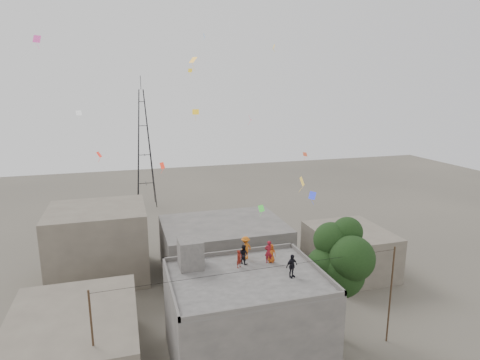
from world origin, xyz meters
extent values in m
plane|color=#4F4A41|center=(0.00, 0.00, 0.00)|extent=(140.00, 140.00, 0.00)
cube|color=#524F4C|center=(0.00, 0.00, 3.00)|extent=(10.00, 8.00, 6.00)
cube|color=#4D4A48|center=(0.00, 0.00, 6.05)|extent=(10.00, 8.00, 0.10)
cube|color=#524F4C|center=(0.00, 3.92, 6.25)|extent=(10.00, 0.15, 0.30)
cube|color=#524F4C|center=(0.00, -3.92, 6.25)|extent=(10.00, 0.15, 0.30)
cube|color=#524F4C|center=(4.92, 0.00, 6.25)|extent=(0.15, 8.00, 0.30)
cube|color=#524F4C|center=(-4.92, 0.00, 6.25)|extent=(0.15, 8.00, 0.30)
cube|color=#524F4C|center=(-3.20, 2.60, 7.10)|extent=(1.60, 1.80, 2.00)
cube|color=#61584D|center=(-11.00, 2.00, 2.00)|extent=(8.00, 10.00, 4.00)
cube|color=#524F4C|center=(2.00, 14.00, 2.50)|extent=(12.00, 9.00, 5.00)
cube|color=#61584D|center=(-10.00, 16.00, 3.50)|extent=(9.00, 8.00, 7.00)
cube|color=#61584D|center=(14.00, 10.00, 2.20)|extent=(7.00, 8.00, 4.40)
cylinder|color=black|center=(7.20, 0.50, 2.00)|extent=(0.44, 0.44, 4.00)
cylinder|color=black|center=(7.35, 0.60, 3.60)|extent=(0.64, 0.91, 2.14)
sphere|color=black|center=(7.20, 0.50, 5.20)|extent=(3.60, 3.60, 3.60)
sphere|color=black|center=(8.30, 0.80, 6.00)|extent=(3.00, 3.00, 3.00)
sphere|color=black|center=(6.30, 1.00, 5.60)|extent=(2.80, 2.80, 2.80)
sphere|color=black|center=(7.60, -0.30, 6.60)|extent=(3.20, 3.20, 3.20)
sphere|color=black|center=(6.90, 1.40, 7.40)|extent=(2.60, 2.60, 2.60)
sphere|color=black|center=(8.00, 1.10, 8.00)|extent=(2.20, 2.20, 2.20)
cylinder|color=black|center=(-9.50, -1.50, 3.70)|extent=(0.12, 0.12, 7.40)
cylinder|color=black|center=(10.50, -1.00, 3.70)|extent=(0.12, 0.12, 7.40)
cylinder|color=black|center=(0.50, -1.25, 7.20)|extent=(20.00, 0.52, 0.02)
cylinder|color=black|center=(-4.85, 39.15, 9.00)|extent=(1.27, 1.27, 18.01)
cylinder|color=black|center=(-3.15, 39.15, 9.00)|extent=(1.27, 1.27, 18.01)
cylinder|color=black|center=(-3.15, 40.85, 9.00)|extent=(1.27, 1.27, 18.01)
cylinder|color=black|center=(-4.85, 40.85, 9.00)|extent=(1.27, 1.27, 18.01)
cube|color=black|center=(-4.00, 40.00, 3.60)|extent=(2.36, 0.08, 0.08)
cube|color=black|center=(-4.00, 40.00, 3.60)|extent=(0.08, 2.36, 0.08)
cube|color=black|center=(-4.00, 40.00, 8.10)|extent=(1.81, 0.08, 0.08)
cube|color=black|center=(-4.00, 40.00, 8.10)|extent=(0.08, 1.81, 0.08)
cube|color=black|center=(-4.00, 40.00, 12.60)|extent=(1.26, 0.08, 0.08)
cube|color=black|center=(-4.00, 40.00, 12.60)|extent=(0.08, 1.26, 0.08)
cube|color=black|center=(-4.00, 40.00, 16.20)|extent=(0.82, 0.08, 0.08)
cube|color=black|center=(-4.00, 40.00, 16.20)|extent=(0.08, 0.82, 0.08)
cylinder|color=black|center=(-4.00, 40.00, 19.00)|extent=(0.08, 0.08, 2.00)
imported|color=maroon|center=(2.20, 1.73, 6.92)|extent=(0.66, 0.50, 1.63)
imported|color=#B84A15|center=(2.39, 1.74, 6.77)|extent=(0.78, 0.67, 1.34)
imported|color=black|center=(0.45, 2.07, 6.80)|extent=(0.81, 0.86, 1.41)
imported|color=black|center=(2.84, -0.80, 6.89)|extent=(1.00, 0.66, 1.57)
imported|color=#CA6317|center=(0.80, 2.78, 6.96)|extent=(1.27, 1.06, 1.71)
imported|color=maroon|center=(-0.03, 1.56, 6.73)|extent=(0.55, 0.49, 1.25)
plane|color=#FF311A|center=(-4.62, 5.06, 12.85)|extent=(0.40, 0.42, 0.43)
plane|color=#FD2845|center=(2.27, 6.47, 15.96)|extent=(0.27, 0.48, 0.42)
plane|color=yellow|center=(-1.48, 10.85, 19.56)|extent=(0.35, 0.21, 0.29)
plane|color=#2838E7|center=(5.12, 1.19, 10.93)|extent=(0.39, 0.56, 0.50)
plane|color=silver|center=(-10.21, 9.81, 16.32)|extent=(0.42, 0.27, 0.35)
plane|color=gold|center=(7.15, 14.27, 22.00)|extent=(0.18, 0.41, 0.38)
plane|color=green|center=(1.17, 0.54, 10.53)|extent=(0.47, 0.34, 0.38)
plane|color=#D45132|center=(6.96, 6.36, 12.91)|extent=(0.32, 0.41, 0.34)
plane|color=gold|center=(-2.22, 4.72, 16.54)|extent=(0.50, 0.38, 0.35)
plane|color=#4988DC|center=(0.82, 16.14, 23.00)|extent=(0.11, 0.34, 0.32)
plane|color=#E949A9|center=(-11.49, 3.30, 20.86)|extent=(0.47, 0.44, 0.38)
plane|color=gold|center=(4.61, 1.84, 11.82)|extent=(0.55, 0.62, 0.58)
plane|color=#FD291A|center=(-8.81, 6.48, 13.60)|extent=(0.37, 0.48, 0.36)
plane|color=#FFA81A|center=(-2.86, 1.64, 19.78)|extent=(0.49, 0.55, 0.34)
camera|label=1|loc=(-7.23, -22.93, 18.11)|focal=30.00mm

